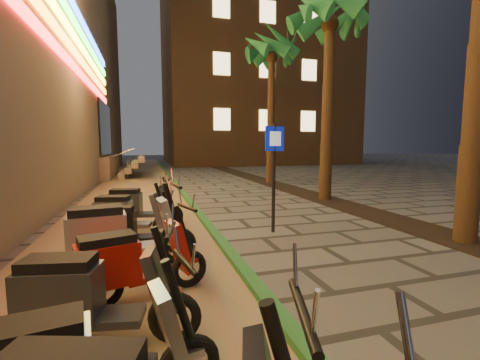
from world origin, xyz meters
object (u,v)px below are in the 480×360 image
object	(u,v)px
scooter_7	(130,263)
scooter_9	(130,227)
scooter_10	(126,215)
scooter_8	(118,235)
scooter_6	(89,297)
scooter_11	(137,206)
pedestrian_sign	(274,162)

from	to	relation	value
scooter_7	scooter_9	size ratio (longest dim) A/B	1.02
scooter_10	scooter_8	bearing A→B (deg)	-76.40
scooter_7	scooter_8	world-z (taller)	scooter_8
scooter_7	scooter_10	xyz separation A→B (m)	(-0.19, 2.74, 0.01)
scooter_9	scooter_6	bearing A→B (deg)	-87.11
scooter_8	scooter_11	world-z (taller)	scooter_8
scooter_7	scooter_11	world-z (taller)	scooter_11
scooter_8	scooter_11	bearing A→B (deg)	78.34
scooter_8	scooter_7	bearing A→B (deg)	-86.22
scooter_9	scooter_11	size ratio (longest dim) A/B	0.94
pedestrian_sign	scooter_6	size ratio (longest dim) A/B	1.44
scooter_10	pedestrian_sign	bearing A→B (deg)	7.09
scooter_8	scooter_9	distance (m)	0.79
scooter_6	scooter_7	size ratio (longest dim) A/B	1.03
pedestrian_sign	scooter_10	world-z (taller)	pedestrian_sign
pedestrian_sign	scooter_11	bearing A→B (deg)	135.28
scooter_9	scooter_10	bearing A→B (deg)	104.96
scooter_6	pedestrian_sign	bearing A→B (deg)	56.56
scooter_9	scooter_7	bearing A→B (deg)	-79.29
scooter_7	scooter_9	xyz separation A→B (m)	(-0.08, 1.77, -0.01)
scooter_6	scooter_10	bearing A→B (deg)	98.70
pedestrian_sign	scooter_8	size ratio (longest dim) A/B	1.25
scooter_7	scooter_6	bearing A→B (deg)	-128.79
scooter_7	scooter_11	distance (m)	3.63
scooter_7	scooter_9	distance (m)	1.77
scooter_7	scooter_11	size ratio (longest dim) A/B	0.96
scooter_8	scooter_9	xyz separation A→B (m)	(0.12, 0.78, -0.09)
scooter_7	scooter_10	bearing A→B (deg)	76.81
scooter_7	scooter_8	xyz separation A→B (m)	(-0.20, 0.99, 0.08)
scooter_9	pedestrian_sign	bearing A→B (deg)	20.48
scooter_8	scooter_10	size ratio (longest dim) A/B	1.16
scooter_6	scooter_11	world-z (taller)	scooter_11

